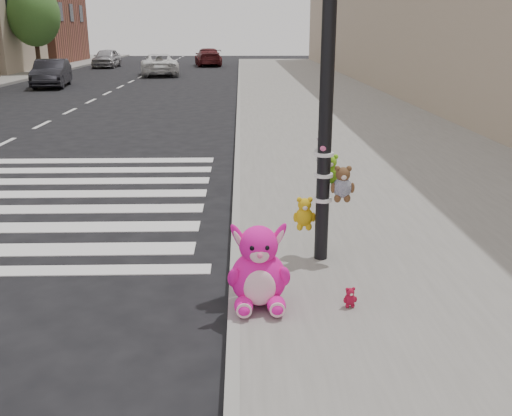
{
  "coord_description": "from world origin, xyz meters",
  "views": [
    {
      "loc": [
        1.64,
        -4.67,
        2.83
      ],
      "look_at": [
        1.81,
        1.92,
        0.75
      ],
      "focal_mm": 40.0,
      "sensor_mm": 36.0,
      "label": 1
    }
  ],
  "objects_px": {
    "signal_pole": "(326,128)",
    "car_white_near": "(159,65)",
    "pink_bunny": "(259,272)",
    "car_dark_far": "(51,73)",
    "red_teddy": "(350,297)"
  },
  "relations": [
    {
      "from": "car_dark_far",
      "to": "signal_pole",
      "type": "bearing_deg",
      "value": -73.8
    },
    {
      "from": "car_white_near",
      "to": "car_dark_far",
      "type": "bearing_deg",
      "value": 49.51
    },
    {
      "from": "red_teddy",
      "to": "car_white_near",
      "type": "xyz_separation_m",
      "value": [
        -6.22,
        31.85,
        0.42
      ]
    },
    {
      "from": "signal_pole",
      "to": "red_teddy",
      "type": "distance_m",
      "value": 2.0
    },
    {
      "from": "signal_pole",
      "to": "car_white_near",
      "type": "distance_m",
      "value": 31.16
    },
    {
      "from": "red_teddy",
      "to": "signal_pole",
      "type": "bearing_deg",
      "value": 85.88
    },
    {
      "from": "red_teddy",
      "to": "car_white_near",
      "type": "relative_size",
      "value": 0.04
    },
    {
      "from": "red_teddy",
      "to": "car_white_near",
      "type": "height_order",
      "value": "car_white_near"
    },
    {
      "from": "red_teddy",
      "to": "car_white_near",
      "type": "bearing_deg",
      "value": 92.37
    },
    {
      "from": "red_teddy",
      "to": "pink_bunny",
      "type": "bearing_deg",
      "value": 166.8
    },
    {
      "from": "pink_bunny",
      "to": "car_dark_far",
      "type": "bearing_deg",
      "value": 109.95
    },
    {
      "from": "red_teddy",
      "to": "car_dark_far",
      "type": "bearing_deg",
      "value": 104.78
    },
    {
      "from": "signal_pole",
      "to": "red_teddy",
      "type": "relative_size",
      "value": 18.5
    },
    {
      "from": "signal_pole",
      "to": "car_white_near",
      "type": "bearing_deg",
      "value": 101.32
    },
    {
      "from": "pink_bunny",
      "to": "car_dark_far",
      "type": "distance_m",
      "value": 26.26
    }
  ]
}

